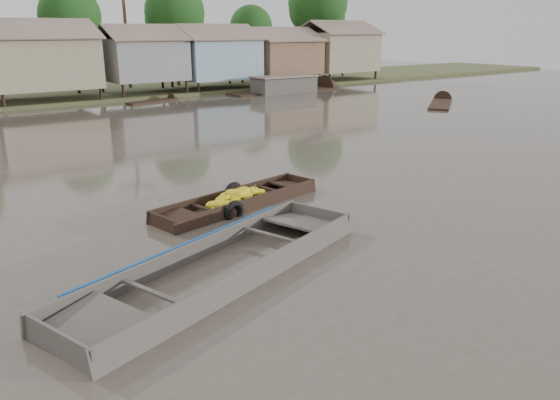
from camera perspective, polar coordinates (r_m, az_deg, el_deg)
ground at (r=12.32m, az=-0.09°, el=-5.12°), size 120.00×120.00×0.00m
riverbank at (r=42.19m, az=-23.87°, el=13.77°), size 120.00×12.47×10.22m
banana_boat at (r=15.20m, az=-4.51°, el=-0.17°), size 5.40×2.17×0.74m
viewer_boat at (r=11.17m, az=-6.17°, el=-7.37°), size 7.63×4.00×0.59m
distant_boats at (r=40.52m, az=-2.26°, el=11.07°), size 34.94×15.51×1.38m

